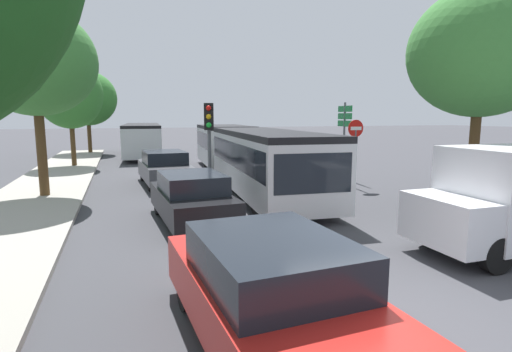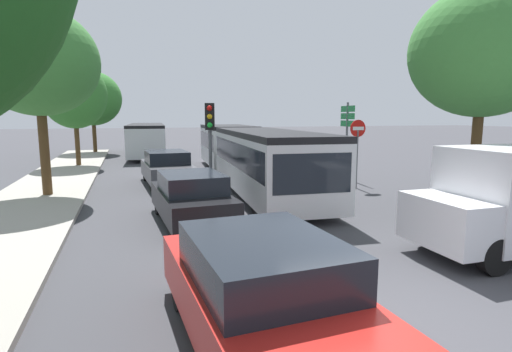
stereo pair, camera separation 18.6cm
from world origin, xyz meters
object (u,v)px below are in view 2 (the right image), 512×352
Objects in this scene: queued_car_graphite at (167,168)px; tree_right_near at (483,56)px; traffic_light at (210,130)px; no_entry_sign at (357,143)px; tree_left_mid at (35,65)px; queued_car_black at (191,198)px; tree_left_far at (74,95)px; queued_car_red at (261,292)px; direction_sign_post at (347,125)px; city_bus_rear at (147,137)px; tree_left_distant at (92,100)px; articulated_bus at (246,151)px.

tree_right_near is at bearing -136.66° from queued_car_graphite.
traffic_light is 0.50× the size of tree_right_near.
tree_left_mid is (-11.89, 1.72, 2.85)m from no_entry_sign.
queued_car_black is 1.47× the size of no_entry_sign.
queued_car_black is 6.63m from queued_car_graphite.
queued_car_black is at bearing -47.93° from tree_left_mid.
no_entry_sign reaches higher than queued_car_graphite.
tree_left_mid reaches higher than tree_left_far.
queued_car_red is 14.77m from direction_sign_post.
city_bus_rear is 1.66× the size of tree_right_near.
queued_car_black is at bearing -3.96° from queued_car_red.
tree_left_distant is (-4.12, 23.17, 3.50)m from queued_car_black.
traffic_light reaches higher than city_bus_rear.
queued_car_red is at bearing -150.02° from tree_right_near.
city_bus_rear is at bearing -36.93° from tree_left_distant.
tree_right_near is at bearing 97.79° from direction_sign_post.
tree_left_far is (-4.16, -5.98, 2.80)m from city_bus_rear.
tree_left_distant is (-4.02, 29.55, 3.46)m from queued_car_red.
queued_car_black is at bearing 40.75° from direction_sign_post.
tree_left_far is at bearing -141.38° from traffic_light.
articulated_bus is 2.46× the size of tree_left_mid.
articulated_bus is at bearing -96.09° from queued_car_graphite.
tree_left_mid is (-12.79, -0.63, 2.16)m from direction_sign_post.
articulated_bus is 7.37m from queued_car_black.
traffic_light reaches higher than queued_car_graphite.
city_bus_rear is 13.62m from queued_car_graphite.
city_bus_rear is 3.28× the size of traffic_light.
tree_left_distant is 0.95× the size of tree_right_near.
tree_right_near is (8.54, 4.93, 3.97)m from queued_car_red.
direction_sign_post is 15.33m from tree_left_far.
tree_left_mid reaches higher than city_bus_rear.
queued_car_black is at bearing 170.25° from tree_right_near.
queued_car_graphite is (0.06, 13.01, -0.01)m from queued_car_red.
direction_sign_post is 0.54× the size of tree_left_mid.
city_bus_rear is 23.59m from tree_right_near.
queued_car_graphite is 4.60m from traffic_light.
traffic_light is at bearing 151.71° from tree_right_near.
traffic_light is at bearing -10.52° from queued_car_red.
traffic_light reaches higher than queued_car_red.
no_entry_sign is (3.82, -3.11, 0.47)m from articulated_bus.
city_bus_rear is at bearing 111.76° from tree_right_near.
queued_car_black is at bearing -72.92° from tree_left_far.
direction_sign_post reaches higher than city_bus_rear.
tree_right_near reaches higher than queued_car_graphite.
queued_car_graphite is at bearing 19.27° from tree_left_mid.
tree_left_far reaches higher than articulated_bus.
no_entry_sign is (6.27, 0.81, -0.62)m from traffic_light.
tree_left_mid is 1.04× the size of tree_left_distant.
tree_right_near is (1.11, -4.78, 2.85)m from no_entry_sign.
direction_sign_post is (4.71, -0.76, 1.16)m from articulated_bus.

